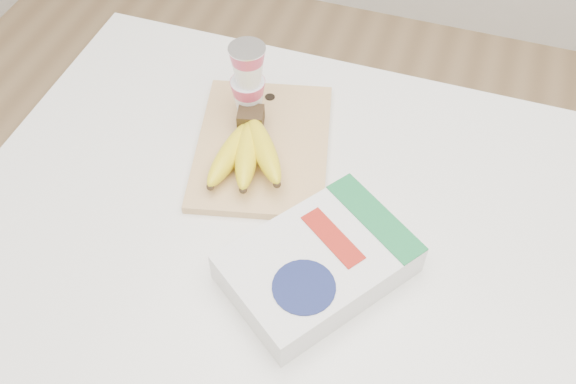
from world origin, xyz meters
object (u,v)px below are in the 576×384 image
at_px(bananas, 247,149).
at_px(yogurt_stack, 248,79).
at_px(cutting_board, 263,146).
at_px(cereal_box, 318,263).
at_px(table, 320,351).

distance_m(bananas, yogurt_stack, 0.13).
xyz_separation_m(bananas, yogurt_stack, (-0.04, 0.11, 0.06)).
distance_m(cutting_board, yogurt_stack, 0.13).
relative_size(bananas, cereal_box, 0.62).
height_order(cutting_board, bananas, bananas).
bearing_deg(yogurt_stack, cutting_board, -52.94).
xyz_separation_m(table, cereal_box, (0.00, -0.10, 0.52)).
bearing_deg(cutting_board, table, -51.55).
bearing_deg(table, cereal_box, -87.03).
bearing_deg(table, yogurt_stack, 137.80).
height_order(cutting_board, yogurt_stack, yogurt_stack).
height_order(table, cereal_box, cereal_box).
height_order(table, cutting_board, cutting_board).
height_order(table, yogurt_stack, yogurt_stack).
bearing_deg(bananas, cutting_board, 76.17).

